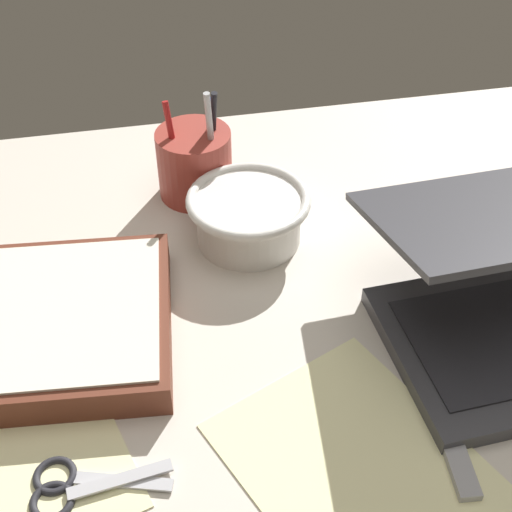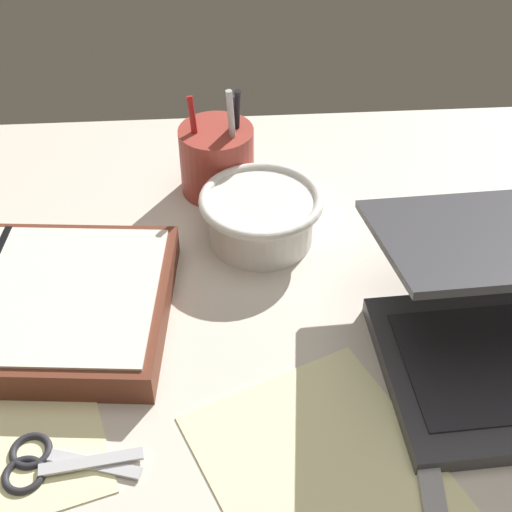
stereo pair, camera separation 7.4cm
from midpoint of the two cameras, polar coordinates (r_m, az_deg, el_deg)
The scene contains 7 objects.
desk_top at distance 73.80cm, azimuth 0.55°, elevation -9.30°, with size 140.00×100.00×2.00cm, color beige.
bowl at distance 85.15cm, azimuth -3.10°, elevation 3.18°, with size 14.81×14.81×6.41cm.
pen_cup at distance 92.84cm, azimuth -7.21°, elevation 7.32°, with size 9.60×9.60×15.53cm.
scissors at distance 67.64cm, azimuth -17.91°, elevation -17.33°, with size 12.42×6.34×0.80cm.
paper_sheet_front at distance 65.78cm, azimuth 5.67°, elevation -17.30°, with size 19.34×26.32×0.16cm, color #F4EFB2.
paper_sheet_beside_planner at distance 71.87cm, azimuth -22.14°, elevation -14.34°, with size 19.26×22.84×0.16cm, color #F4EFB2.
usb_drive at distance 67.04cm, azimuth 12.84°, elevation -16.27°, with size 2.62×7.33×1.00cm.
Camera 1 is at (-13.73, -45.27, 58.01)cm, focal length 50.00 mm.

